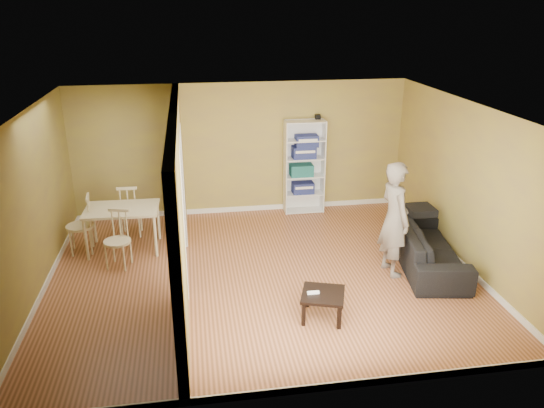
{
  "coord_description": "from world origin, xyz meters",
  "views": [
    {
      "loc": [
        -0.99,
        -7.31,
        4.0
      ],
      "look_at": [
        0.2,
        0.2,
        1.1
      ],
      "focal_mm": 35.0,
      "sensor_mm": 36.0,
      "label": 1
    }
  ],
  "objects_px": {
    "bookshelf": "(304,166)",
    "chair_left": "(80,225)",
    "person": "(395,209)",
    "coffee_table": "(323,297)",
    "sofa": "(428,240)",
    "chair_far": "(130,209)",
    "chair_near": "(117,240)",
    "dining_table": "(122,212)"
  },
  "relations": [
    {
      "from": "chair_left",
      "to": "chair_near",
      "type": "distance_m",
      "value": 0.95
    },
    {
      "from": "person",
      "to": "chair_left",
      "type": "distance_m",
      "value": 5.19
    },
    {
      "from": "sofa",
      "to": "bookshelf",
      "type": "relative_size",
      "value": 1.19
    },
    {
      "from": "dining_table",
      "to": "sofa",
      "type": "bearing_deg",
      "value": -15.37
    },
    {
      "from": "chair_left",
      "to": "chair_near",
      "type": "bearing_deg",
      "value": 40.36
    },
    {
      "from": "coffee_table",
      "to": "chair_left",
      "type": "xyz_separation_m",
      "value": [
        -3.55,
        2.62,
        0.18
      ]
    },
    {
      "from": "bookshelf",
      "to": "dining_table",
      "type": "distance_m",
      "value": 3.67
    },
    {
      "from": "dining_table",
      "to": "chair_left",
      "type": "distance_m",
      "value": 0.73
    },
    {
      "from": "chair_far",
      "to": "bookshelf",
      "type": "bearing_deg",
      "value": -166.63
    },
    {
      "from": "bookshelf",
      "to": "dining_table",
      "type": "relative_size",
      "value": 1.54
    },
    {
      "from": "sofa",
      "to": "bookshelf",
      "type": "bearing_deg",
      "value": 38.77
    },
    {
      "from": "dining_table",
      "to": "chair_near",
      "type": "distance_m",
      "value": 0.69
    },
    {
      "from": "chair_near",
      "to": "sofa",
      "type": "bearing_deg",
      "value": 7.7
    },
    {
      "from": "sofa",
      "to": "coffee_table",
      "type": "height_order",
      "value": "sofa"
    },
    {
      "from": "person",
      "to": "chair_near",
      "type": "xyz_separation_m",
      "value": [
        -4.25,
        0.86,
        -0.59
      ]
    },
    {
      "from": "chair_left",
      "to": "chair_near",
      "type": "height_order",
      "value": "chair_left"
    },
    {
      "from": "coffee_table",
      "to": "chair_near",
      "type": "xyz_separation_m",
      "value": [
        -2.87,
        1.95,
        0.15
      ]
    },
    {
      "from": "bookshelf",
      "to": "chair_near",
      "type": "xyz_separation_m",
      "value": [
        -3.45,
        -1.97,
        -0.47
      ]
    },
    {
      "from": "person",
      "to": "bookshelf",
      "type": "bearing_deg",
      "value": 7.71
    },
    {
      "from": "person",
      "to": "coffee_table",
      "type": "height_order",
      "value": "person"
    },
    {
      "from": "sofa",
      "to": "chair_left",
      "type": "height_order",
      "value": "chair_left"
    },
    {
      "from": "chair_left",
      "to": "person",
      "type": "bearing_deg",
      "value": 67.43
    },
    {
      "from": "chair_left",
      "to": "dining_table",
      "type": "bearing_deg",
      "value": 84.04
    },
    {
      "from": "sofa",
      "to": "dining_table",
      "type": "height_order",
      "value": "sofa"
    },
    {
      "from": "sofa",
      "to": "person",
      "type": "relative_size",
      "value": 1.05
    },
    {
      "from": "dining_table",
      "to": "chair_left",
      "type": "relative_size",
      "value": 1.21
    },
    {
      "from": "person",
      "to": "sofa",
      "type": "bearing_deg",
      "value": -84.32
    },
    {
      "from": "chair_left",
      "to": "chair_near",
      "type": "xyz_separation_m",
      "value": [
        0.68,
        -0.66,
        -0.03
      ]
    },
    {
      "from": "person",
      "to": "chair_left",
      "type": "bearing_deg",
      "value": 64.7
    },
    {
      "from": "bookshelf",
      "to": "chair_left",
      "type": "bearing_deg",
      "value": -162.42
    },
    {
      "from": "chair_left",
      "to": "chair_far",
      "type": "bearing_deg",
      "value": 122.79
    },
    {
      "from": "bookshelf",
      "to": "coffee_table",
      "type": "distance_m",
      "value": 4.01
    },
    {
      "from": "chair_left",
      "to": "chair_far",
      "type": "height_order",
      "value": "chair_left"
    },
    {
      "from": "sofa",
      "to": "chair_near",
      "type": "bearing_deg",
      "value": 91.7
    },
    {
      "from": "sofa",
      "to": "chair_near",
      "type": "relative_size",
      "value": 2.37
    },
    {
      "from": "person",
      "to": "bookshelf",
      "type": "relative_size",
      "value": 1.14
    },
    {
      "from": "dining_table",
      "to": "chair_near",
      "type": "bearing_deg",
      "value": -92.52
    },
    {
      "from": "bookshelf",
      "to": "coffee_table",
      "type": "bearing_deg",
      "value": -98.3
    },
    {
      "from": "dining_table",
      "to": "chair_far",
      "type": "bearing_deg",
      "value": 84.01
    },
    {
      "from": "chair_near",
      "to": "bookshelf",
      "type": "bearing_deg",
      "value": 45.42
    },
    {
      "from": "coffee_table",
      "to": "dining_table",
      "type": "xyz_separation_m",
      "value": [
        -2.85,
        2.61,
        0.36
      ]
    },
    {
      "from": "dining_table",
      "to": "chair_left",
      "type": "bearing_deg",
      "value": 179.49
    }
  ]
}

